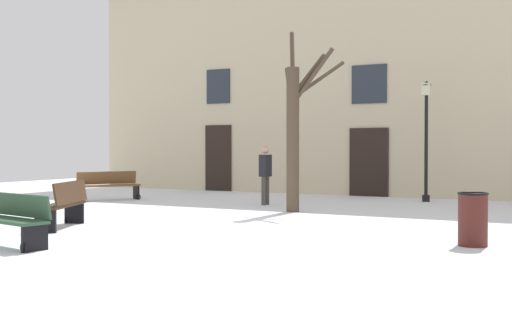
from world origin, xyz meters
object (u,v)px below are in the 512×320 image
at_px(tree_left_of_center, 295,127).
at_px(streetlamp, 426,127).
at_px(bench_back_to_back_right, 108,185).
at_px(person_strolling, 265,172).
at_px(litter_bin, 473,219).
at_px(bench_near_center_tree, 64,204).
at_px(bench_by_litter_bin, 10,219).

relative_size(tree_left_of_center, streetlamp, 1.29).
height_order(bench_back_to_back_right, person_strolling, person_strolling).
distance_m(tree_left_of_center, bench_back_to_back_right, 6.60).
bearing_deg(litter_bin, streetlamp, 107.45).
relative_size(bench_near_center_tree, bench_by_litter_bin, 0.94).
bearing_deg(person_strolling, streetlamp, -50.52).
xyz_separation_m(tree_left_of_center, bench_near_center_tree, (-2.72, -5.07, -1.62)).
bearing_deg(bench_back_to_back_right, bench_near_center_tree, -117.70).
bearing_deg(bench_near_center_tree, bench_by_litter_bin, -0.08).
xyz_separation_m(streetlamp, bench_near_center_tree, (-4.95, -9.48, -1.71)).
bearing_deg(bench_by_litter_bin, bench_back_to_back_right, 131.50).
relative_size(litter_bin, bench_back_to_back_right, 0.47).
relative_size(streetlamp, person_strolling, 2.16).
bearing_deg(bench_back_to_back_right, bench_by_litter_bin, -120.26).
relative_size(bench_by_litter_bin, person_strolling, 1.08).
xyz_separation_m(litter_bin, bench_by_litter_bin, (-6.59, -3.45, -0.01)).
relative_size(streetlamp, bench_near_center_tree, 2.12).
distance_m(bench_near_center_tree, person_strolling, 6.51).
relative_size(litter_bin, person_strolling, 0.53).
distance_m(streetlamp, bench_near_center_tree, 10.83).
bearing_deg(bench_near_center_tree, litter_bin, 76.84).
bearing_deg(streetlamp, person_strolling, -140.23).
bearing_deg(tree_left_of_center, litter_bin, -37.77).
bearing_deg(person_strolling, bench_near_center_tree, 168.83).
distance_m(streetlamp, litter_bin, 8.69).
xyz_separation_m(streetlamp, bench_by_litter_bin, (-4.04, -11.57, -1.75)).
bearing_deg(litter_bin, person_strolling, 141.31).
height_order(tree_left_of_center, person_strolling, tree_left_of_center).
relative_size(bench_back_to_back_right, person_strolling, 1.12).
bearing_deg(streetlamp, litter_bin, -72.55).
height_order(tree_left_of_center, litter_bin, tree_left_of_center).
xyz_separation_m(tree_left_of_center, litter_bin, (4.78, -3.71, -1.66)).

